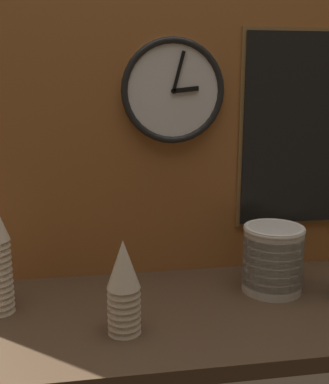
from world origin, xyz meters
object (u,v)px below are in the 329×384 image
(wall_clock, at_px, (173,91))
(menu_board, at_px, (305,130))
(bowl_stack_right, at_px, (273,257))
(cup_stack_center, at_px, (124,287))

(wall_clock, height_order, menu_board, menu_board)
(wall_clock, bearing_deg, bowl_stack_right, -34.08)
(menu_board, bearing_deg, cup_stack_center, -149.40)
(wall_clock, bearing_deg, menu_board, 1.23)
(bowl_stack_right, distance_m, wall_clock, 0.55)
(bowl_stack_right, relative_size, menu_board, 0.32)
(cup_stack_center, xyz_separation_m, menu_board, (0.59, 0.35, 0.32))
(cup_stack_center, relative_size, wall_clock, 0.77)
(wall_clock, distance_m, menu_board, 0.43)
(bowl_stack_right, height_order, menu_board, menu_board)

